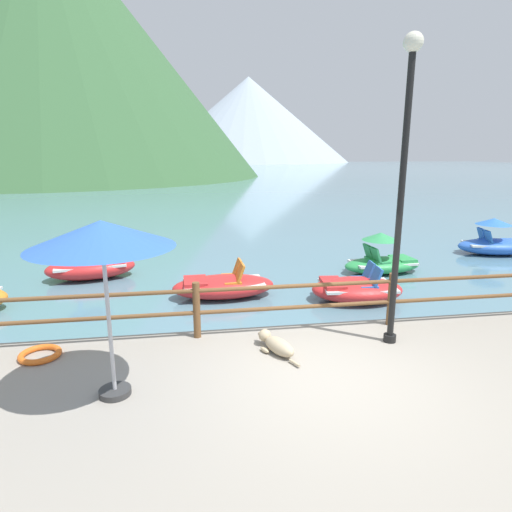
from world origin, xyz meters
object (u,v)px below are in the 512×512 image
dog_resting (276,345)px  life_ring (40,354)px  pedal_boat_5 (495,243)px  pedal_boat_3 (90,263)px  lamp_post (403,169)px  beach_umbrella (102,237)px  pedal_boat_6 (357,289)px  pedal_boat_0 (383,260)px  pedal_boat_1 (223,286)px

dog_resting → life_ring: 3.57m
dog_resting → pedal_boat_5: size_ratio=0.39×
dog_resting → pedal_boat_5: 11.28m
life_ring → pedal_boat_3: (-0.44, 5.60, -0.01)m
lamp_post → beach_umbrella: 4.33m
beach_umbrella → pedal_boat_5: beach_umbrella is taller
beach_umbrella → lamp_post: bearing=12.6°
beach_umbrella → dog_resting: bearing=20.5°
life_ring → pedal_boat_5: bearing=27.3°
beach_umbrella → pedal_boat_3: beach_umbrella is taller
pedal_boat_3 → pedal_boat_6: (6.54, -2.86, -0.15)m
pedal_boat_6 → life_ring: bearing=-155.8°
beach_umbrella → dog_resting: (2.27, 0.85, -1.92)m
beach_umbrella → pedal_boat_0: (6.47, 6.13, -2.08)m
dog_resting → pedal_boat_6: pedal_boat_6 is taller
pedal_boat_0 → pedal_boat_6: (-1.65, -2.15, -0.09)m
dog_resting → life_ring: size_ratio=1.67×
dog_resting → pedal_boat_1: 3.90m
pedal_boat_1 → lamp_post: bearing=-57.4°
life_ring → pedal_boat_5: size_ratio=0.23×
pedal_boat_6 → dog_resting: bearing=-129.3°
beach_umbrella → pedal_boat_1: (1.76, 4.70, -2.17)m
life_ring → pedal_boat_3: pedal_boat_3 is taller
pedal_boat_5 → pedal_boat_6: bearing=-150.0°
lamp_post → life_ring: bearing=176.8°
pedal_boat_3 → pedal_boat_1: bearing=-31.5°
pedal_boat_5 → pedal_boat_3: bearing=-176.2°
life_ring → pedal_boat_6: bearing=24.2°
lamp_post → beach_umbrella: (-4.16, -0.93, -0.71)m
pedal_boat_0 → beach_umbrella: bearing=-136.6°
pedal_boat_0 → pedal_boat_5: pedal_boat_5 is taller
pedal_boat_3 → lamp_post: bearing=-45.1°
dog_resting → pedal_boat_0: (4.21, 5.28, -0.15)m
pedal_boat_3 → pedal_boat_5: (12.95, 0.85, -0.03)m
pedal_boat_0 → pedal_boat_3: size_ratio=0.93×
pedal_boat_0 → pedal_boat_1: 4.93m
pedal_boat_0 → pedal_boat_5: bearing=18.1°
pedal_boat_5 → pedal_boat_6: pedal_boat_5 is taller
life_ring → pedal_boat_5: (12.51, 6.45, -0.04)m
lamp_post → pedal_boat_6: 4.24m
pedal_boat_0 → life_ring: bearing=-147.7°
lamp_post → pedal_boat_0: size_ratio=1.96×
lamp_post → life_ring: lamp_post is taller
beach_umbrella → dog_resting: beach_umbrella is taller
lamp_post → dog_resting: 3.24m
pedal_boat_3 → pedal_boat_5: 12.98m
beach_umbrella → pedal_boat_1: bearing=69.5°
beach_umbrella → pedal_boat_3: 7.33m
beach_umbrella → pedal_boat_6: (4.83, 3.98, -2.17)m
life_ring → pedal_boat_0: (7.75, 4.90, -0.07)m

